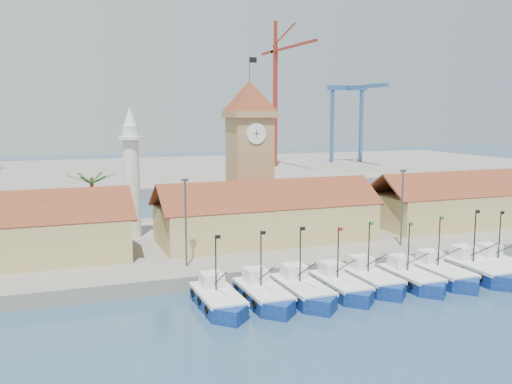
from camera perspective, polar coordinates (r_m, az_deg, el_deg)
name	(u,v)px	position (r m, az deg, el deg)	size (l,w,h in m)	color
ground	(347,302)	(53.44, 9.10, -10.85)	(400.00, 400.00, 0.00)	navy
quay	(255,240)	(74.23, -0.11, -4.80)	(140.00, 32.00, 1.50)	gray
terminal	(144,173)	(156.73, -11.18, 1.90)	(240.00, 80.00, 2.00)	gray
boat_0	(219,301)	(51.01, -3.73, -10.85)	(3.31, 9.06, 6.85)	#0B1A57
boat_1	(264,296)	(52.16, 0.83, -10.39)	(3.35, 9.18, 6.94)	#0B1A57
boat_2	(304,292)	(53.42, 4.80, -9.96)	(3.42, 9.37, 7.09)	#0B1A57
boat_3	(342,287)	(55.41, 8.55, -9.40)	(3.23, 8.84, 6.69)	#0B1A57
boat_4	(373,281)	(57.79, 11.57, -8.72)	(3.32, 9.09, 6.88)	#0B1A57
boat_5	(412,279)	(59.34, 15.37, -8.43)	(3.22, 8.82, 6.68)	#0B1A57
boat_6	(443,275)	(61.64, 18.20, -7.89)	(3.39, 9.29, 7.03)	#0B1A57
boat_7	(479,271)	(64.12, 21.41, -7.39)	(3.62, 9.92, 7.51)	#0B1A57
boat_8	(504,267)	(66.92, 23.54, -6.91)	(3.41, 9.33, 7.06)	#0B1A57
hall_center	(266,221)	(69.92, 1.04, -2.89)	(27.04, 10.13, 7.61)	tan
hall_right	(475,206)	(86.79, 21.09, -1.30)	(31.20, 10.13, 7.61)	tan
clock_tower	(250,153)	(74.45, -0.65, 3.97)	(5.80, 5.80, 22.70)	#A28653
minaret	(131,172)	(72.94, -12.34, 1.94)	(3.00, 3.00, 16.30)	silver
palm_tree	(93,204)	(70.87, -16.03, -1.20)	(5.60, 5.03, 8.39)	brown
lamp_posts	(298,211)	(62.43, 4.18, -1.90)	(80.70, 0.25, 9.03)	#3F3F44
crane_red_right	(278,86)	(159.52, 2.20, 10.57)	(1.00, 35.29, 40.02)	maroon
gantry	(353,103)	(174.00, 9.66, 8.80)	(13.00, 22.00, 23.20)	#315C98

